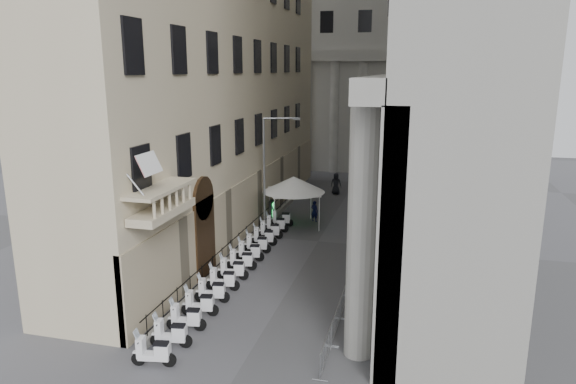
{
  "coord_description": "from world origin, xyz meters",
  "views": [
    {
      "loc": [
        6.12,
        -12.67,
        11.1
      ],
      "look_at": [
        -0.77,
        14.14,
        4.5
      ],
      "focal_mm": 32.0,
      "sensor_mm": 36.0,
      "label": 1
    }
  ],
  "objects_px": {
    "street_lamp": "(268,164)",
    "pedestrian_a": "(314,211)",
    "security_tent": "(302,187)",
    "pedestrian_b": "(357,190)",
    "info_kiosk": "(271,212)",
    "scooter_0": "(155,366)"
  },
  "relations": [
    {
      "from": "security_tent",
      "to": "street_lamp",
      "type": "relative_size",
      "value": 0.57
    },
    {
      "from": "street_lamp",
      "to": "pedestrian_b",
      "type": "height_order",
      "value": "street_lamp"
    },
    {
      "from": "security_tent",
      "to": "pedestrian_a",
      "type": "relative_size",
      "value": 2.85
    },
    {
      "from": "security_tent",
      "to": "pedestrian_a",
      "type": "bearing_deg",
      "value": 74.16
    },
    {
      "from": "street_lamp",
      "to": "pedestrian_a",
      "type": "xyz_separation_m",
      "value": [
        2.73,
        2.8,
        -3.94
      ]
    },
    {
      "from": "security_tent",
      "to": "info_kiosk",
      "type": "bearing_deg",
      "value": 165.2
    },
    {
      "from": "scooter_0",
      "to": "street_lamp",
      "type": "relative_size",
      "value": 0.19
    },
    {
      "from": "scooter_0",
      "to": "pedestrian_b",
      "type": "xyz_separation_m",
      "value": [
        4.3,
        28.06,
        0.85
      ]
    },
    {
      "from": "street_lamp",
      "to": "pedestrian_a",
      "type": "relative_size",
      "value": 5.03
    },
    {
      "from": "scooter_0",
      "to": "pedestrian_a",
      "type": "distance_m",
      "value": 20.67
    },
    {
      "from": "security_tent",
      "to": "street_lamp",
      "type": "bearing_deg",
      "value": -157.34
    },
    {
      "from": "street_lamp",
      "to": "scooter_0",
      "type": "bearing_deg",
      "value": -107.91
    },
    {
      "from": "security_tent",
      "to": "info_kiosk",
      "type": "height_order",
      "value": "security_tent"
    },
    {
      "from": "street_lamp",
      "to": "pedestrian_b",
      "type": "xyz_separation_m",
      "value": [
        4.97,
        10.31,
        -3.88
      ]
    },
    {
      "from": "security_tent",
      "to": "scooter_0",
      "type": "bearing_deg",
      "value": -94.67
    },
    {
      "from": "security_tent",
      "to": "info_kiosk",
      "type": "distance_m",
      "value": 3.37
    },
    {
      "from": "info_kiosk",
      "to": "pedestrian_b",
      "type": "height_order",
      "value": "info_kiosk"
    },
    {
      "from": "security_tent",
      "to": "info_kiosk",
      "type": "relative_size",
      "value": 2.63
    },
    {
      "from": "scooter_0",
      "to": "pedestrian_a",
      "type": "xyz_separation_m",
      "value": [
        2.06,
        20.55,
        0.79
      ]
    },
    {
      "from": "pedestrian_b",
      "to": "info_kiosk",
      "type": "bearing_deg",
      "value": 67.52
    },
    {
      "from": "street_lamp",
      "to": "info_kiosk",
      "type": "relative_size",
      "value": 4.65
    },
    {
      "from": "street_lamp",
      "to": "pedestrian_b",
      "type": "relative_size",
      "value": 4.67
    }
  ]
}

